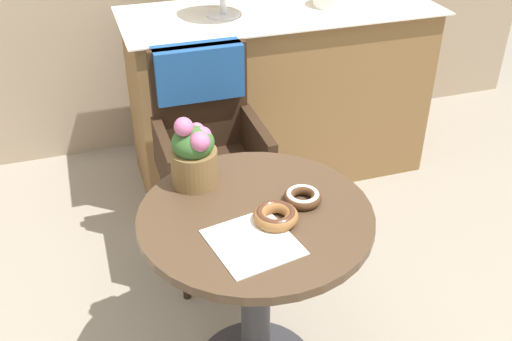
{
  "coord_description": "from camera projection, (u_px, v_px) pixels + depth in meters",
  "views": [
    {
      "loc": [
        -0.44,
        -1.37,
        1.79
      ],
      "look_at": [
        0.05,
        0.15,
        0.77
      ],
      "focal_mm": 41.5,
      "sensor_mm": 36.0,
      "label": 1
    }
  ],
  "objects": [
    {
      "name": "donut_mid",
      "position": [
        303.0,
        197.0,
        1.82
      ],
      "size": [
        0.12,
        0.12,
        0.03
      ],
      "color": "#4C2D19",
      "rests_on": "cafe_table"
    },
    {
      "name": "paper_napkin",
      "position": [
        253.0,
        242.0,
        1.66
      ],
      "size": [
        0.27,
        0.28,
        0.0
      ],
      "primitive_type": "cube",
      "rotation": [
        0.0,
        0.0,
        0.19
      ],
      "color": "white",
      "rests_on": "cafe_table"
    },
    {
      "name": "flower_vase",
      "position": [
        194.0,
        153.0,
        1.86
      ],
      "size": [
        0.15,
        0.15,
        0.25
      ],
      "color": "brown",
      "rests_on": "cafe_table"
    },
    {
      "name": "cafe_table",
      "position": [
        256.0,
        265.0,
        1.9
      ],
      "size": [
        0.72,
        0.72,
        0.72
      ],
      "color": "#4C3826",
      "rests_on": "ground"
    },
    {
      "name": "display_counter",
      "position": [
        279.0,
        93.0,
        3.11
      ],
      "size": [
        1.56,
        0.62,
        0.9
      ],
      "color": "olive",
      "rests_on": "ground"
    },
    {
      "name": "wicker_chair",
      "position": [
        206.0,
        127.0,
        2.41
      ],
      "size": [
        0.42,
        0.45,
        0.95
      ],
      "rotation": [
        0.0,
        0.0,
        0.05
      ],
      "color": "#332114",
      "rests_on": "ground"
    },
    {
      "name": "donut_front",
      "position": [
        276.0,
        215.0,
        1.74
      ],
      "size": [
        0.13,
        0.13,
        0.04
      ],
      "color": "#936033",
      "rests_on": "cafe_table"
    }
  ]
}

